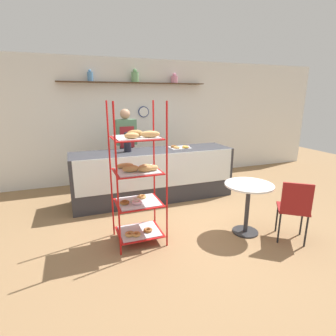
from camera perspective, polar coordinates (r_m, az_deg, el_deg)
name	(u,v)px	position (r m, az deg, el deg)	size (l,w,h in m)	color
ground_plane	(177,225)	(4.08, 2.06, -12.38)	(14.00, 14.00, 0.00)	olive
back_wall	(135,121)	(6.12, -7.22, 10.18)	(10.00, 0.30, 2.70)	white
display_counter	(154,175)	(4.93, -3.07, -1.50)	(2.97, 0.74, 0.94)	#333338
pastry_rack	(138,181)	(3.37, -6.57, -2.87)	(0.63, 0.55, 1.85)	#B71414
person_worker	(126,148)	(5.22, -9.03, 4.30)	(0.39, 0.23, 1.67)	#282833
cafe_table	(248,197)	(3.83, 17.05, -5.98)	(0.66, 0.66, 0.73)	#262628
cafe_chair	(294,206)	(3.81, 25.82, -7.42)	(0.53, 0.53, 0.86)	black
coffee_carafe	(127,142)	(4.72, -8.83, 5.59)	(0.13, 0.13, 0.35)	black
donut_tray_counter	(181,147)	(5.02, 2.82, 4.55)	(0.38, 0.33, 0.05)	silver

